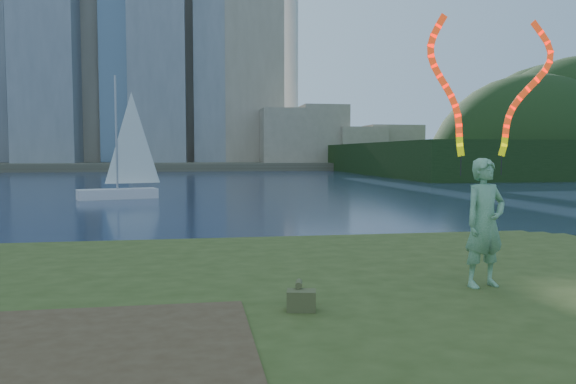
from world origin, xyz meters
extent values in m
plane|color=#192640|center=(0.00, 0.00, 0.00)|extent=(320.00, 320.00, 0.00)
cube|color=#364518|center=(0.00, -2.50, 0.15)|extent=(20.00, 18.00, 0.30)
cube|color=#364518|center=(0.00, -2.20, 0.40)|extent=(17.00, 15.00, 0.30)
cube|color=#364518|center=(0.00, -2.00, 0.65)|extent=(14.00, 12.00, 0.30)
cube|color=#47331E|center=(-2.20, -3.20, 0.81)|extent=(3.20, 3.00, 0.02)
cube|color=#464133|center=(0.00, 95.00, 0.60)|extent=(320.00, 40.00, 1.20)
cylinder|color=silver|center=(18.00, 102.00, 30.20)|extent=(2.80, 2.80, 58.00)
imported|color=#22733B|center=(2.99, -1.40, 1.74)|extent=(0.77, 0.60, 1.89)
cylinder|color=black|center=(2.62, -1.36, 2.58)|extent=(0.02, 0.02, 0.30)
cylinder|color=black|center=(3.35, -1.19, 2.58)|extent=(0.02, 0.02, 0.30)
cube|color=#424B25|center=(0.11, -2.21, 0.93)|extent=(0.40, 0.31, 0.26)
cylinder|color=#424B25|center=(0.11, -2.04, 1.10)|extent=(0.13, 0.25, 0.09)
cube|color=silver|center=(-5.77, 25.94, 0.28)|extent=(4.83, 2.77, 0.64)
cylinder|color=gray|center=(-5.77, 25.94, 3.87)|extent=(0.13, 0.13, 6.99)
camera|label=1|loc=(-1.19, -8.95, 2.76)|focal=35.00mm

